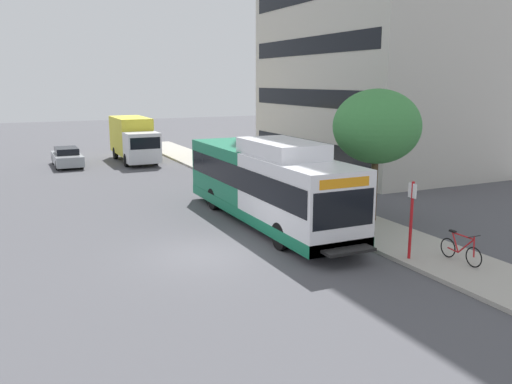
{
  "coord_description": "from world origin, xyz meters",
  "views": [
    {
      "loc": [
        -5.95,
        -16.9,
        5.94
      ],
      "look_at": [
        2.9,
        2.0,
        1.6
      ],
      "focal_mm": 37.63,
      "sensor_mm": 36.0,
      "label": 1
    }
  ],
  "objects_px": {
    "bus_stop_sign_pole": "(411,214)",
    "box_truck_background": "(134,138)",
    "parked_car_far_lane": "(67,157)",
    "street_tree_near_stop": "(377,127)",
    "bicycle_parked": "(461,250)",
    "transit_bus": "(266,184)"
  },
  "relations": [
    {
      "from": "transit_bus",
      "to": "box_truck_background",
      "type": "distance_m",
      "value": 20.11
    },
    {
      "from": "bus_stop_sign_pole",
      "to": "parked_car_far_lane",
      "type": "relative_size",
      "value": 0.58
    },
    {
      "from": "transit_bus",
      "to": "bus_stop_sign_pole",
      "type": "bearing_deg",
      "value": -72.27
    },
    {
      "from": "bus_stop_sign_pole",
      "to": "box_truck_background",
      "type": "height_order",
      "value": "box_truck_background"
    },
    {
      "from": "bicycle_parked",
      "to": "street_tree_near_stop",
      "type": "distance_m",
      "value": 6.69
    },
    {
      "from": "transit_bus",
      "to": "bicycle_parked",
      "type": "bearing_deg",
      "value": -66.15
    },
    {
      "from": "bus_stop_sign_pole",
      "to": "street_tree_near_stop",
      "type": "bearing_deg",
      "value": 66.45
    },
    {
      "from": "transit_bus",
      "to": "bicycle_parked",
      "type": "relative_size",
      "value": 6.96
    },
    {
      "from": "parked_car_far_lane",
      "to": "bicycle_parked",
      "type": "bearing_deg",
      "value": -71.26
    },
    {
      "from": "transit_bus",
      "to": "box_truck_background",
      "type": "bearing_deg",
      "value": 93.22
    },
    {
      "from": "bicycle_parked",
      "to": "street_tree_near_stop",
      "type": "xyz_separation_m",
      "value": [
        0.77,
        5.64,
        3.53
      ]
    },
    {
      "from": "bus_stop_sign_pole",
      "to": "parked_car_far_lane",
      "type": "height_order",
      "value": "bus_stop_sign_pole"
    },
    {
      "from": "transit_bus",
      "to": "parked_car_far_lane",
      "type": "xyz_separation_m",
      "value": [
        -5.93,
        19.79,
        -1.04
      ]
    },
    {
      "from": "street_tree_near_stop",
      "to": "parked_car_far_lane",
      "type": "relative_size",
      "value": 1.22
    },
    {
      "from": "street_tree_near_stop",
      "to": "box_truck_background",
      "type": "distance_m",
      "value": 22.73
    },
    {
      "from": "parked_car_far_lane",
      "to": "box_truck_background",
      "type": "height_order",
      "value": "box_truck_background"
    },
    {
      "from": "bus_stop_sign_pole",
      "to": "street_tree_near_stop",
      "type": "height_order",
      "value": "street_tree_near_stop"
    },
    {
      "from": "bicycle_parked",
      "to": "box_truck_background",
      "type": "xyz_separation_m",
      "value": [
        -4.47,
        27.63,
        1.18
      ]
    },
    {
      "from": "bus_stop_sign_pole",
      "to": "bicycle_parked",
      "type": "distance_m",
      "value": 1.94
    },
    {
      "from": "bus_stop_sign_pole",
      "to": "bicycle_parked",
      "type": "xyz_separation_m",
      "value": [
        1.25,
        -1.01,
        -1.09
      ]
    },
    {
      "from": "bus_stop_sign_pole",
      "to": "parked_car_far_lane",
      "type": "distance_m",
      "value": 27.55
    },
    {
      "from": "street_tree_near_stop",
      "to": "parked_car_far_lane",
      "type": "bearing_deg",
      "value": 114.83
    }
  ]
}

